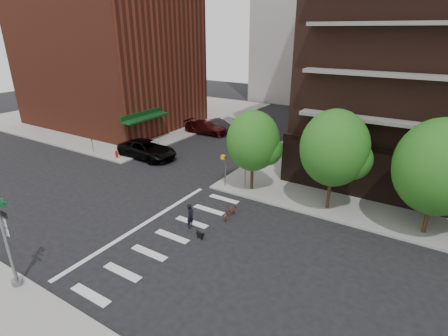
{
  "coord_description": "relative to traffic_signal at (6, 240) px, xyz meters",
  "views": [
    {
      "loc": [
        15.44,
        -13.82,
        11.79
      ],
      "look_at": [
        3.0,
        6.0,
        2.5
      ],
      "focal_mm": 28.0,
      "sensor_mm": 36.0,
      "label": 1
    }
  ],
  "objects": [
    {
      "name": "tree_c",
      "position": [
        16.47,
        15.99,
        1.75
      ],
      "size": [
        5.0,
        5.0,
        6.8
      ],
      "color": "#301E11",
      "rests_on": "sidewalk_ne"
    },
    {
      "name": "midrise_nw",
      "position": [
        -21.53,
        25.49,
        7.45
      ],
      "size": [
        21.4,
        15.5,
        20.0
      ],
      "color": "maroon",
      "rests_on": "sidewalk_nw"
    },
    {
      "name": "parking_meter",
      "position": [
        -13.53,
        15.29,
        -1.74
      ],
      "size": [
        0.1,
        0.08,
        1.32
      ],
      "color": "black",
      "rests_on": "sidewalk_nw"
    },
    {
      "name": "parked_car_black",
      "position": [
        -7.73,
        17.17,
        -1.83
      ],
      "size": [
        3.14,
        6.34,
        1.73
      ],
      "primitive_type": "imported",
      "rotation": [
        0.0,
        0.0,
        1.53
      ],
      "color": "black",
      "rests_on": "ground"
    },
    {
      "name": "sidewalk_nw",
      "position": [
        -24.03,
        30.99,
        -2.62
      ],
      "size": [
        31.0,
        33.0,
        0.15
      ],
      "primitive_type": "cube",
      "color": "gray",
      "rests_on": "ground"
    },
    {
      "name": "traffic_signal",
      "position": [
        0.0,
        0.0,
        0.0
      ],
      "size": [
        0.9,
        0.75,
        6.0
      ],
      "color": "slate",
      "rests_on": "sidewalk_s"
    },
    {
      "name": "dog_walker",
      "position": [
        3.79,
        8.97,
        -1.87
      ],
      "size": [
        0.66,
        0.49,
        1.66
      ],
      "primitive_type": "imported",
      "rotation": [
        0.0,
        0.0,
        1.72
      ],
      "color": "black",
      "rests_on": "ground"
    },
    {
      "name": "tree_b",
      "position": [
        10.47,
        15.99,
        1.85
      ],
      "size": [
        4.5,
        4.5,
        6.65
      ],
      "color": "#301E11",
      "rests_on": "sidewalk_ne"
    },
    {
      "name": "scooter",
      "position": [
        5.28,
        11.43,
        -2.26
      ],
      "size": [
        0.68,
        1.71,
        0.88
      ],
      "primitive_type": "imported",
      "rotation": [
        0.0,
        0.0,
        0.05
      ],
      "color": "maroon",
      "rests_on": "ground"
    },
    {
      "name": "parked_car_silver",
      "position": [
        -6.77,
        30.41,
        -1.95
      ],
      "size": [
        1.84,
        4.62,
        1.49
      ],
      "primitive_type": "imported",
      "rotation": [
        0.0,
        0.0,
        1.51
      ],
      "color": "#A6A9AF",
      "rests_on": "ground"
    },
    {
      "name": "pedestrian_signal",
      "position": [
        2.79,
        15.42,
        -0.84
      ],
      "size": [
        2.18,
        0.67,
        2.6
      ],
      "color": "slate",
      "rests_on": "sidewalk_ne"
    },
    {
      "name": "parked_car_maroon",
      "position": [
        -7.73,
        27.29,
        -1.92
      ],
      "size": [
        2.58,
        5.53,
        1.56
      ],
      "primitive_type": "imported",
      "rotation": [
        0.0,
        0.0,
        1.65
      ],
      "color": "#3A0B0B",
      "rests_on": "ground"
    },
    {
      "name": "crosswalk",
      "position": [
        2.68,
        7.49,
        -2.69
      ],
      "size": [
        3.85,
        13.0,
        0.01
      ],
      "color": "silver",
      "rests_on": "ground"
    },
    {
      "name": "dog",
      "position": [
        5.11,
        8.2,
        -2.38
      ],
      "size": [
        0.6,
        0.27,
        0.5
      ],
      "rotation": [
        0.0,
        0.0,
        -0.23
      ],
      "color": "black",
      "rests_on": "ground"
    },
    {
      "name": "ground",
      "position": [
        0.47,
        7.49,
        -2.7
      ],
      "size": [
        120.0,
        120.0,
        0.0
      ],
      "primitive_type": "plane",
      "color": "black",
      "rests_on": "ground"
    },
    {
      "name": "fire_hydrant",
      "position": [
        -10.03,
        15.29,
        -2.15
      ],
      "size": [
        0.24,
        0.24,
        0.73
      ],
      "color": "#A50C0C",
      "rests_on": "sidewalk_nw"
    },
    {
      "name": "tree_a",
      "position": [
        4.47,
        15.99,
        1.35
      ],
      "size": [
        4.0,
        4.0,
        5.9
      ],
      "color": "#301E11",
      "rests_on": "sidewalk_ne"
    }
  ]
}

